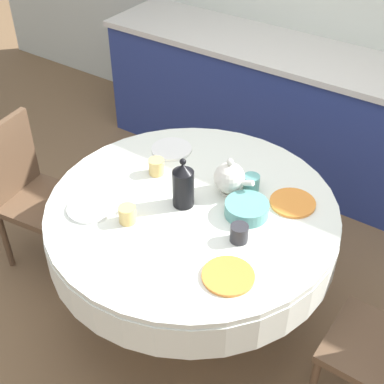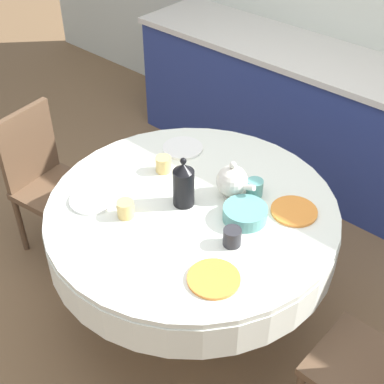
{
  "view_description": "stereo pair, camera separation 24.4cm",
  "coord_description": "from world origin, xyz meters",
  "views": [
    {
      "loc": [
        1.08,
        -1.58,
        2.36
      ],
      "look_at": [
        0.0,
        0.0,
        0.84
      ],
      "focal_mm": 50.0,
      "sensor_mm": 36.0,
      "label": 1
    },
    {
      "loc": [
        1.27,
        -1.43,
        2.36
      ],
      "look_at": [
        0.0,
        0.0,
        0.84
      ],
      "focal_mm": 50.0,
      "sensor_mm": 36.0,
      "label": 2
    }
  ],
  "objects": [
    {
      "name": "cup_far_left",
      "position": [
        -0.29,
        0.11,
        0.8
      ],
      "size": [
        0.08,
        0.08,
        0.08
      ],
      "primitive_type": "cylinder",
      "color": "#DBB766",
      "rests_on": "dining_table"
    },
    {
      "name": "ground_plane",
      "position": [
        0.0,
        0.0,
        0.0
      ],
      "size": [
        12.0,
        12.0,
        0.0
      ],
      "primitive_type": "plane",
      "color": "brown"
    },
    {
      "name": "plate_near_right",
      "position": [
        0.37,
        -0.29,
        0.77
      ],
      "size": [
        0.21,
        0.21,
        0.01
      ],
      "primitive_type": "cylinder",
      "color": "orange",
      "rests_on": "dining_table"
    },
    {
      "name": "teapot",
      "position": [
        0.09,
        0.18,
        0.85
      ],
      "size": [
        0.21,
        0.15,
        0.19
      ],
      "color": "silver",
      "rests_on": "dining_table"
    },
    {
      "name": "chair_right",
      "position": [
        -1.02,
        -0.14,
        0.49
      ],
      "size": [
        0.45,
        0.45,
        0.89
      ],
      "rotation": [
        0.0,
        0.0,
        -1.44
      ],
      "color": "brown",
      "rests_on": "ground_plane"
    },
    {
      "name": "cup_far_right",
      "position": [
        0.17,
        0.26,
        0.8
      ],
      "size": [
        0.08,
        0.08,
        0.08
      ],
      "primitive_type": "cylinder",
      "color": "#5BA39E",
      "rests_on": "dining_table"
    },
    {
      "name": "plate_far_right",
      "position": [
        0.38,
        0.27,
        0.77
      ],
      "size": [
        0.21,
        0.21,
        0.01
      ],
      "primitive_type": "cylinder",
      "color": "orange",
      "rests_on": "dining_table"
    },
    {
      "name": "plate_near_left",
      "position": [
        -0.37,
        -0.29,
        0.77
      ],
      "size": [
        0.21,
        0.21,
        0.01
      ],
      "primitive_type": "cylinder",
      "color": "white",
      "rests_on": "dining_table"
    },
    {
      "name": "kitchen_counter",
      "position": [
        0.0,
        1.54,
        0.46
      ],
      "size": [
        3.24,
        0.64,
        0.91
      ],
      "color": "navy",
      "rests_on": "ground_plane"
    },
    {
      "name": "coffee_carafe",
      "position": [
        -0.04,
        -0.01,
        0.87
      ],
      "size": [
        0.1,
        0.1,
        0.26
      ],
      "color": "black",
      "rests_on": "dining_table"
    },
    {
      "name": "chair_left",
      "position": [
        1.03,
        -0.01,
        0.49
      ],
      "size": [
        0.4,
        0.4,
        0.89
      ],
      "rotation": [
        0.0,
        0.0,
        1.56
      ],
      "color": "brown",
      "rests_on": "ground_plane"
    },
    {
      "name": "cup_near_right",
      "position": [
        0.3,
        -0.08,
        0.8
      ],
      "size": [
        0.08,
        0.08,
        0.08
      ],
      "primitive_type": "cylinder",
      "color": "#28282D",
      "rests_on": "dining_table"
    },
    {
      "name": "plate_far_left",
      "position": [
        -0.35,
        0.32,
        0.77
      ],
      "size": [
        0.21,
        0.21,
        0.01
      ],
      "primitive_type": "cylinder",
      "color": "white",
      "rests_on": "dining_table"
    },
    {
      "name": "dining_table",
      "position": [
        0.0,
        0.0,
        0.64
      ],
      "size": [
        1.38,
        1.38,
        0.76
      ],
      "color": "tan",
      "rests_on": "ground_plane"
    },
    {
      "name": "fruit_bowl",
      "position": [
        0.24,
        0.09,
        0.79
      ],
      "size": [
        0.2,
        0.2,
        0.06
      ],
      "primitive_type": "cylinder",
      "color": "#569993",
      "rests_on": "dining_table"
    },
    {
      "name": "cup_near_left",
      "position": [
        -0.18,
        -0.25,
        0.8
      ],
      "size": [
        0.08,
        0.08,
        0.08
      ],
      "primitive_type": "cylinder",
      "color": "#DBB766",
      "rests_on": "dining_table"
    }
  ]
}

